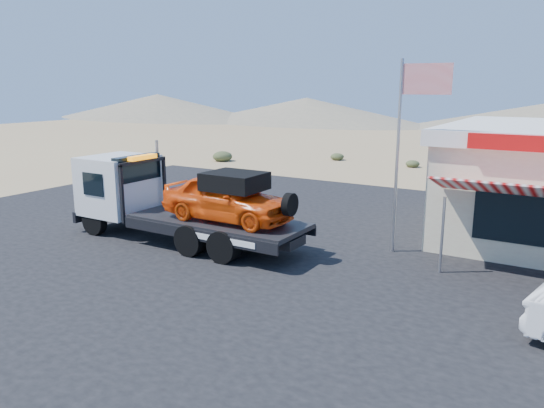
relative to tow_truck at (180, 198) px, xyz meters
The scene contains 6 objects.
ground 3.04m from the tow_truck, 44.72° to the right, with size 120.00×120.00×0.00m, color #987A56.
asphalt_lot 4.31m from the tow_truck, 16.64° to the left, with size 32.00×24.00×0.02m, color black.
tow_truck is the anchor object (origin of this frame).
flagpole 7.63m from the tow_truck, 21.34° to the left, with size 1.55×0.10×6.00m.
desert_scrub 14.99m from the tow_truck, 147.88° to the left, with size 22.84×31.52×0.74m.
distant_hills 53.88m from the tow_truck, 98.44° to the left, with size 126.00×48.00×4.20m.
Camera 1 is at (9.87, -11.44, 5.26)m, focal length 35.00 mm.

